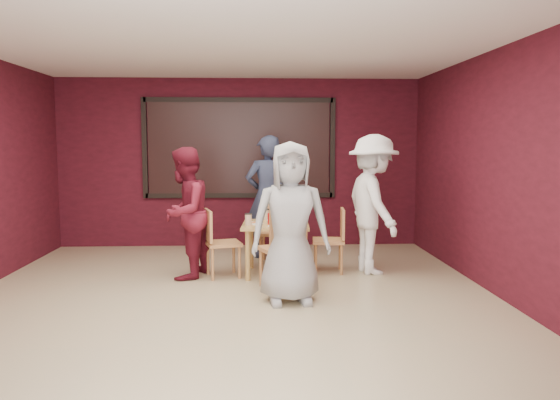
{
  "coord_description": "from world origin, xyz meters",
  "views": [
    {
      "loc": [
        0.26,
        -5.67,
        1.74
      ],
      "look_at": [
        0.59,
        1.42,
        0.99
      ],
      "focal_mm": 35.0,
      "sensor_mm": 36.0,
      "label": 1
    }
  ],
  "objects_px": {
    "chair_back": "(274,228)",
    "chair_left": "(218,239)",
    "diner_left": "(185,213)",
    "diner_right": "(373,204)",
    "dining_table": "(275,229)",
    "chair_right": "(334,236)",
    "diner_front": "(290,223)",
    "chair_front": "(284,245)",
    "diner_back": "(267,197)"
  },
  "relations": [
    {
      "from": "chair_left",
      "to": "diner_right",
      "type": "distance_m",
      "value": 2.1
    },
    {
      "from": "chair_back",
      "to": "diner_left",
      "type": "relative_size",
      "value": 0.52
    },
    {
      "from": "chair_left",
      "to": "chair_right",
      "type": "height_order",
      "value": "chair_left"
    },
    {
      "from": "chair_back",
      "to": "diner_back",
      "type": "bearing_deg",
      "value": 105.68
    },
    {
      "from": "diner_right",
      "to": "dining_table",
      "type": "bearing_deg",
      "value": 81.07
    },
    {
      "from": "chair_right",
      "to": "diner_right",
      "type": "height_order",
      "value": "diner_right"
    },
    {
      "from": "chair_right",
      "to": "dining_table",
      "type": "bearing_deg",
      "value": -173.89
    },
    {
      "from": "chair_back",
      "to": "diner_back",
      "type": "relative_size",
      "value": 0.47
    },
    {
      "from": "dining_table",
      "to": "chair_back",
      "type": "height_order",
      "value": "chair_back"
    },
    {
      "from": "diner_back",
      "to": "diner_right",
      "type": "xyz_separation_m",
      "value": [
        1.38,
        -1.09,
        -0.0
      ]
    },
    {
      "from": "chair_front",
      "to": "diner_front",
      "type": "distance_m",
      "value": 0.6
    },
    {
      "from": "diner_left",
      "to": "chair_back",
      "type": "bearing_deg",
      "value": 144.81
    },
    {
      "from": "diner_back",
      "to": "diner_right",
      "type": "bearing_deg",
      "value": 127.12
    },
    {
      "from": "chair_right",
      "to": "diner_front",
      "type": "bearing_deg",
      "value": -116.29
    },
    {
      "from": "diner_front",
      "to": "diner_back",
      "type": "xyz_separation_m",
      "value": [
        -0.2,
        2.41,
        0.05
      ]
    },
    {
      "from": "diner_right",
      "to": "chair_front",
      "type": "bearing_deg",
      "value": 113.19
    },
    {
      "from": "chair_front",
      "to": "chair_left",
      "type": "bearing_deg",
      "value": 141.13
    },
    {
      "from": "chair_right",
      "to": "chair_back",
      "type": "bearing_deg",
      "value": 137.63
    },
    {
      "from": "diner_front",
      "to": "diner_right",
      "type": "relative_size",
      "value": 0.95
    },
    {
      "from": "chair_back",
      "to": "chair_right",
      "type": "xyz_separation_m",
      "value": [
        0.77,
        -0.71,
        -0.01
      ]
    },
    {
      "from": "diner_front",
      "to": "diner_back",
      "type": "relative_size",
      "value": 0.95
    },
    {
      "from": "diner_front",
      "to": "chair_front",
      "type": "bearing_deg",
      "value": 90.37
    },
    {
      "from": "chair_front",
      "to": "diner_back",
      "type": "distance_m",
      "value": 1.95
    },
    {
      "from": "chair_back",
      "to": "chair_left",
      "type": "height_order",
      "value": "chair_left"
    },
    {
      "from": "dining_table",
      "to": "diner_right",
      "type": "distance_m",
      "value": 1.34
    },
    {
      "from": "chair_back",
      "to": "diner_left",
      "type": "xyz_separation_m",
      "value": [
        -1.18,
        -0.91,
        0.35
      ]
    },
    {
      "from": "chair_left",
      "to": "diner_right",
      "type": "xyz_separation_m",
      "value": [
        2.05,
        0.15,
        0.42
      ]
    },
    {
      "from": "chair_front",
      "to": "chair_left",
      "type": "distance_m",
      "value": 1.06
    },
    {
      "from": "chair_back",
      "to": "diner_front",
      "type": "relative_size",
      "value": 0.5
    },
    {
      "from": "dining_table",
      "to": "chair_left",
      "type": "relative_size",
      "value": 1.02
    },
    {
      "from": "chair_front",
      "to": "diner_left",
      "type": "relative_size",
      "value": 0.57
    },
    {
      "from": "chair_front",
      "to": "diner_front",
      "type": "bearing_deg",
      "value": -85.27
    },
    {
      "from": "chair_left",
      "to": "diner_left",
      "type": "bearing_deg",
      "value": -179.04
    },
    {
      "from": "chair_front",
      "to": "diner_front",
      "type": "xyz_separation_m",
      "value": [
        0.04,
        -0.5,
        0.33
      ]
    },
    {
      "from": "dining_table",
      "to": "chair_right",
      "type": "relative_size",
      "value": 1.05
    },
    {
      "from": "dining_table",
      "to": "diner_front",
      "type": "distance_m",
      "value": 1.31
    },
    {
      "from": "dining_table",
      "to": "diner_right",
      "type": "xyz_separation_m",
      "value": [
        1.3,
        0.04,
        0.32
      ]
    },
    {
      "from": "diner_back",
      "to": "diner_front",
      "type": "bearing_deg",
      "value": 80.08
    },
    {
      "from": "chair_right",
      "to": "diner_left",
      "type": "bearing_deg",
      "value": -173.94
    },
    {
      "from": "chair_front",
      "to": "diner_front",
      "type": "relative_size",
      "value": 0.55
    },
    {
      "from": "chair_right",
      "to": "diner_right",
      "type": "distance_m",
      "value": 0.67
    },
    {
      "from": "chair_front",
      "to": "diner_right",
      "type": "distance_m",
      "value": 1.52
    },
    {
      "from": "chair_front",
      "to": "chair_left",
      "type": "relative_size",
      "value": 1.09
    },
    {
      "from": "chair_left",
      "to": "diner_front",
      "type": "bearing_deg",
      "value": -53.28
    },
    {
      "from": "chair_front",
      "to": "diner_right",
      "type": "height_order",
      "value": "diner_right"
    },
    {
      "from": "chair_back",
      "to": "dining_table",
      "type": "bearing_deg",
      "value": -90.95
    },
    {
      "from": "chair_back",
      "to": "chair_left",
      "type": "distance_m",
      "value": 1.19
    },
    {
      "from": "chair_right",
      "to": "diner_front",
      "type": "xyz_separation_m",
      "value": [
        -0.67,
        -1.36,
        0.39
      ]
    },
    {
      "from": "dining_table",
      "to": "diner_front",
      "type": "bearing_deg",
      "value": -84.93
    },
    {
      "from": "chair_front",
      "to": "chair_left",
      "type": "height_order",
      "value": "chair_front"
    }
  ]
}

